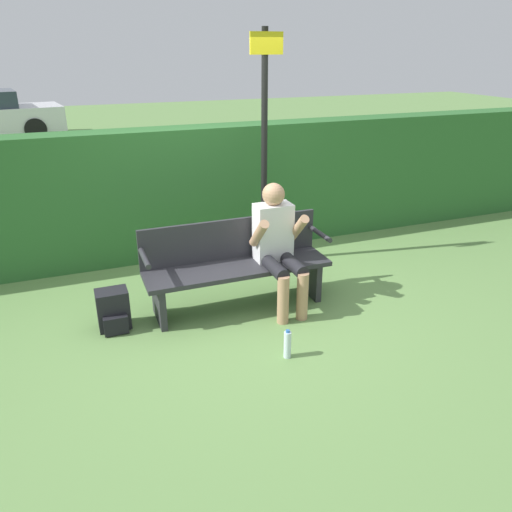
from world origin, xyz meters
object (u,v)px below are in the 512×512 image
at_px(backpack, 113,311).
at_px(water_bottle, 287,344).
at_px(park_bench, 236,264).
at_px(signpost, 264,141).
at_px(person_seated, 278,242).

relative_size(backpack, water_bottle, 1.43).
distance_m(park_bench, backpack, 1.23).
xyz_separation_m(water_bottle, signpost, (0.58, 1.97, 1.33)).
relative_size(park_bench, signpost, 0.70).
distance_m(water_bottle, signpost, 2.44).
xyz_separation_m(backpack, signpost, (1.87, 0.95, 1.27)).
relative_size(park_bench, backpack, 4.86).
relative_size(person_seated, signpost, 0.47).
xyz_separation_m(park_bench, person_seated, (0.39, -0.14, 0.22)).
xyz_separation_m(park_bench, water_bottle, (0.09, -1.05, -0.32)).
bearing_deg(signpost, park_bench, -126.14).
relative_size(water_bottle, signpost, 0.10).
xyz_separation_m(backpack, water_bottle, (1.29, -1.01, -0.05)).
xyz_separation_m(park_bench, signpost, (0.67, 0.91, 1.01)).
bearing_deg(person_seated, water_bottle, -108.02).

